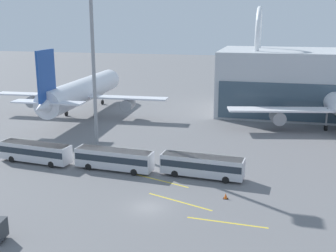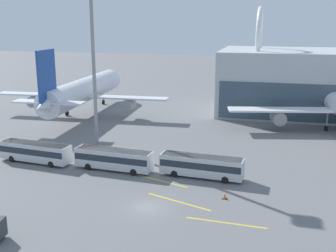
{
  "view_description": "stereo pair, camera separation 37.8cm",
  "coord_description": "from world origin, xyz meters",
  "px_view_note": "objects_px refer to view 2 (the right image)",
  "views": [
    {
      "loc": [
        13.35,
        -44.12,
        21.65
      ],
      "look_at": [
        -3.41,
        23.41,
        4.0
      ],
      "focal_mm": 45.0,
      "sensor_mm": 36.0,
      "label": 1
    },
    {
      "loc": [
        13.71,
        -44.03,
        21.65
      ],
      "look_at": [
        -3.41,
        23.41,
        4.0
      ],
      "focal_mm": 45.0,
      "sensor_mm": 36.0,
      "label": 2
    }
  ],
  "objects_px": {
    "shuttle_bus_2": "(202,165)",
    "traffic_cone_0": "(225,196)",
    "floodlight_mast": "(92,36)",
    "airliner_at_gate_near": "(82,91)",
    "shuttle_bus_1": "(114,158)",
    "shuttle_bus_0": "(35,151)"
  },
  "relations": [
    {
      "from": "shuttle_bus_0",
      "to": "shuttle_bus_1",
      "type": "height_order",
      "value": "same"
    },
    {
      "from": "airliner_at_gate_near",
      "to": "shuttle_bus_2",
      "type": "xyz_separation_m",
      "value": [
        33.4,
        -32.19,
        -3.87
      ]
    },
    {
      "from": "shuttle_bus_0",
      "to": "shuttle_bus_2",
      "type": "bearing_deg",
      "value": 6.25
    },
    {
      "from": "floodlight_mast",
      "to": "traffic_cone_0",
      "type": "height_order",
      "value": "floodlight_mast"
    },
    {
      "from": "shuttle_bus_0",
      "to": "shuttle_bus_2",
      "type": "height_order",
      "value": "same"
    },
    {
      "from": "airliner_at_gate_near",
      "to": "traffic_cone_0",
      "type": "height_order",
      "value": "airliner_at_gate_near"
    },
    {
      "from": "traffic_cone_0",
      "to": "shuttle_bus_1",
      "type": "bearing_deg",
      "value": 159.68
    },
    {
      "from": "airliner_at_gate_near",
      "to": "traffic_cone_0",
      "type": "bearing_deg",
      "value": -138.78
    },
    {
      "from": "shuttle_bus_2",
      "to": "traffic_cone_0",
      "type": "xyz_separation_m",
      "value": [
        4.08,
        -6.56,
        -1.49
      ]
    },
    {
      "from": "airliner_at_gate_near",
      "to": "shuttle_bus_1",
      "type": "relative_size",
      "value": 3.67
    },
    {
      "from": "traffic_cone_0",
      "to": "shuttle_bus_0",
      "type": "bearing_deg",
      "value": 167.73
    },
    {
      "from": "shuttle_bus_0",
      "to": "shuttle_bus_2",
      "type": "distance_m",
      "value": 26.13
    },
    {
      "from": "shuttle_bus_1",
      "to": "traffic_cone_0",
      "type": "distance_m",
      "value": 18.35
    },
    {
      "from": "shuttle_bus_1",
      "to": "shuttle_bus_2",
      "type": "height_order",
      "value": "same"
    },
    {
      "from": "shuttle_bus_0",
      "to": "floodlight_mast",
      "type": "height_order",
      "value": "floodlight_mast"
    },
    {
      "from": "floodlight_mast",
      "to": "shuttle_bus_2",
      "type": "bearing_deg",
      "value": -29.58
    },
    {
      "from": "airliner_at_gate_near",
      "to": "floodlight_mast",
      "type": "xyz_separation_m",
      "value": [
        12.28,
        -20.2,
        13.19
      ]
    },
    {
      "from": "shuttle_bus_2",
      "to": "shuttle_bus_0",
      "type": "bearing_deg",
      "value": -175.39
    },
    {
      "from": "traffic_cone_0",
      "to": "airliner_at_gate_near",
      "type": "bearing_deg",
      "value": 134.05
    },
    {
      "from": "floodlight_mast",
      "to": "traffic_cone_0",
      "type": "distance_m",
      "value": 36.38
    },
    {
      "from": "shuttle_bus_0",
      "to": "shuttle_bus_1",
      "type": "relative_size",
      "value": 1.0
    },
    {
      "from": "shuttle_bus_2",
      "to": "floodlight_mast",
      "type": "height_order",
      "value": "floodlight_mast"
    }
  ]
}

